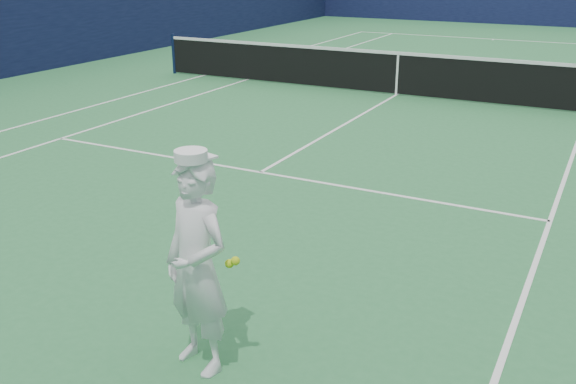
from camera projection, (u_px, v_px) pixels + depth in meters
name	position (u px, v px, depth m)	size (l,w,h in m)	color
ground	(396.00, 95.00, 15.01)	(80.00, 80.00, 0.00)	#2C733E
court_markings	(396.00, 95.00, 15.01)	(11.03, 23.83, 0.01)	white
windscreen_fence	(401.00, 7.00, 14.32)	(20.12, 36.12, 4.00)	#0F1338
tennis_net	(397.00, 71.00, 14.82)	(12.88, 0.09, 1.07)	#141E4C
tennis_player	(197.00, 266.00, 4.86)	(0.73, 0.64, 1.79)	white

